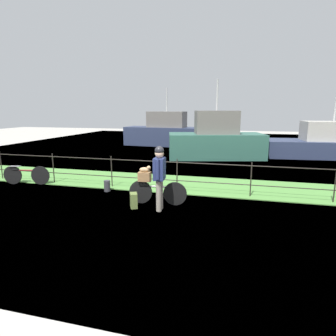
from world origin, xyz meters
name	(u,v)px	position (x,y,z in m)	size (l,w,h in m)	color
ground_plane	(159,214)	(0.00, 0.00, 0.00)	(60.00, 60.00, 0.00)	#B2ADA3
grass_strip	(183,184)	(0.00, 2.94, 0.01)	(27.00, 2.40, 0.03)	#569342
harbor_water	(209,152)	(0.00, 11.11, 0.00)	(30.00, 30.00, 0.00)	#60849E
iron_fence	(177,173)	(0.00, 2.02, 0.62)	(18.04, 0.04, 1.06)	#28231E
bicycle_main	(157,192)	(-0.27, 0.71, 0.34)	(1.62, 0.20, 0.65)	black
wooden_crate	(145,176)	(-0.62, 0.68, 0.77)	(0.33, 0.25, 0.25)	olive
terrier_dog	(145,169)	(-0.59, 0.69, 0.98)	(0.32, 0.16, 0.18)	tan
cyclist_person	(159,173)	(-0.07, 0.27, 1.00)	(0.29, 0.54, 1.68)	gray
backpack_on_paving	(134,200)	(-0.79, 0.27, 0.20)	(0.28, 0.18, 0.40)	olive
mooring_bollard	(107,186)	(-2.18, 1.52, 0.18)	(0.20, 0.20, 0.35)	#38383D
bicycle_parked	(26,175)	(-5.33, 1.62, 0.34)	(1.64, 0.35, 0.65)	black
moored_boat_near	(331,144)	(6.70, 10.71, 0.71)	(7.04, 2.91, 3.56)	#2D3856
moored_boat_mid	(167,133)	(-3.33, 13.46, 0.92)	(6.22, 2.35, 4.04)	#2D3856
moored_boat_far	(216,141)	(0.58, 8.95, 0.94)	(5.40, 3.39, 4.12)	#336656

